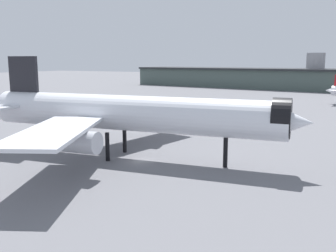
{
  "coord_description": "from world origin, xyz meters",
  "views": [
    {
      "loc": [
        35.08,
        -55.63,
        18.02
      ],
      "look_at": [
        4.28,
        2.35,
        6.5
      ],
      "focal_mm": 40.08,
      "sensor_mm": 36.0,
      "label": 1
    }
  ],
  "objects": [
    {
      "name": "ground",
      "position": [
        0.0,
        0.0,
        0.0
      ],
      "size": [
        900.0,
        900.0,
        0.0
      ],
      "primitive_type": "plane",
      "color": "slate"
    },
    {
      "name": "airliner_near_gate",
      "position": [
        -3.6,
        1.31,
        8.31
      ],
      "size": [
        64.52,
        58.34,
        18.85
      ],
      "rotation": [
        0.0,
        0.0,
        0.13
      ],
      "color": "silver",
      "rests_on": "ground"
    },
    {
      "name": "terminal_building",
      "position": [
        -34.14,
        192.21,
        6.74
      ],
      "size": [
        163.3,
        49.51,
        22.45
      ],
      "rotation": [
        0.0,
        0.0,
        -0.11
      ],
      "color": "#475651",
      "rests_on": "ground"
    }
  ]
}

